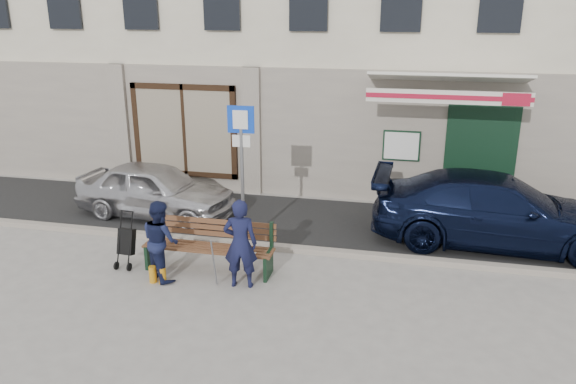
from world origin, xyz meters
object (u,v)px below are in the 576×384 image
(car_navy, at_px, (496,210))
(man, at_px, (240,244))
(bench, at_px, (206,247))
(woman, at_px, (161,240))
(parking_sign, at_px, (242,153))
(stroller, at_px, (126,243))
(car_silver, at_px, (156,190))

(car_navy, relative_size, man, 3.11)
(man, bearing_deg, bench, -37.50)
(bench, bearing_deg, woman, -144.38)
(man, height_order, woman, man)
(woman, bearing_deg, bench, -104.81)
(parking_sign, height_order, bench, parking_sign)
(bench, distance_m, stroller, 1.51)
(car_navy, xyz_separation_m, man, (-4.47, -2.88, 0.08))
(bench, bearing_deg, stroller, -174.28)
(car_navy, bearing_deg, car_silver, 91.55)
(man, relative_size, stroller, 1.52)
(stroller, bearing_deg, bench, 9.73)
(stroller, bearing_deg, car_navy, 24.83)
(car_silver, xyz_separation_m, man, (2.91, -2.86, 0.16))
(woman, bearing_deg, car_silver, -23.54)
(parking_sign, bearing_deg, car_navy, 11.01)
(car_silver, height_order, stroller, car_silver)
(bench, bearing_deg, car_silver, 131.28)
(man, xyz_separation_m, woman, (-1.45, -0.02, -0.07))
(car_silver, relative_size, woman, 2.54)
(car_navy, height_order, bench, car_navy)
(parking_sign, xyz_separation_m, woman, (-0.97, -1.76, -1.18))
(car_navy, bearing_deg, bench, 116.12)
(car_navy, relative_size, woman, 3.40)
(car_navy, height_order, parking_sign, parking_sign)
(car_navy, bearing_deg, parking_sign, 104.28)
(car_silver, distance_m, car_navy, 7.37)
(bench, height_order, stroller, stroller)
(man, xyz_separation_m, stroller, (-2.30, 0.30, -0.33))
(parking_sign, height_order, stroller, parking_sign)
(car_silver, distance_m, bench, 3.20)
(car_silver, bearing_deg, stroller, -160.05)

